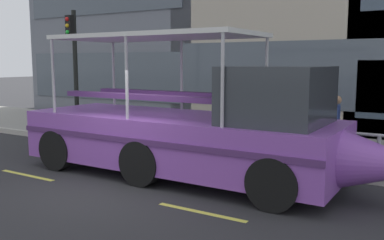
{
  "coord_description": "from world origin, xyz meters",
  "views": [
    {
      "loc": [
        6.14,
        -6.81,
        2.68
      ],
      "look_at": [
        0.83,
        1.79,
        1.3
      ],
      "focal_mm": 40.11,
      "sensor_mm": 36.0,
      "label": 1
    }
  ],
  "objects_px": {
    "duck_tour_boat": "(197,132)",
    "pedestrian_near_bow": "(336,120)",
    "leaned_bicycle": "(90,124)",
    "traffic_light_pole": "(74,59)",
    "pedestrian_mid_left": "(224,115)"
  },
  "relations": [
    {
      "from": "duck_tour_boat",
      "to": "pedestrian_near_bow",
      "type": "xyz_separation_m",
      "value": [
        2.3,
        3.34,
        0.06
      ]
    },
    {
      "from": "leaned_bicycle",
      "to": "pedestrian_near_bow",
      "type": "relative_size",
      "value": 1.08
    },
    {
      "from": "traffic_light_pole",
      "to": "duck_tour_boat",
      "type": "bearing_deg",
      "value": -21.31
    },
    {
      "from": "pedestrian_near_bow",
      "to": "pedestrian_mid_left",
      "type": "distance_m",
      "value": 3.2
    },
    {
      "from": "traffic_light_pole",
      "to": "pedestrian_near_bow",
      "type": "bearing_deg",
      "value": 4.69
    },
    {
      "from": "duck_tour_boat",
      "to": "pedestrian_near_bow",
      "type": "bearing_deg",
      "value": 55.52
    },
    {
      "from": "traffic_light_pole",
      "to": "leaned_bicycle",
      "type": "bearing_deg",
      "value": -15.19
    },
    {
      "from": "pedestrian_mid_left",
      "to": "duck_tour_boat",
      "type": "bearing_deg",
      "value": -73.6
    },
    {
      "from": "duck_tour_boat",
      "to": "pedestrian_near_bow",
      "type": "height_order",
      "value": "duck_tour_boat"
    },
    {
      "from": "traffic_light_pole",
      "to": "leaned_bicycle",
      "type": "height_order",
      "value": "traffic_light_pole"
    },
    {
      "from": "pedestrian_mid_left",
      "to": "traffic_light_pole",
      "type": "bearing_deg",
      "value": -176.26
    },
    {
      "from": "pedestrian_mid_left",
      "to": "pedestrian_near_bow",
      "type": "bearing_deg",
      "value": 6.42
    },
    {
      "from": "pedestrian_near_bow",
      "to": "pedestrian_mid_left",
      "type": "bearing_deg",
      "value": -173.58
    },
    {
      "from": "duck_tour_boat",
      "to": "pedestrian_near_bow",
      "type": "distance_m",
      "value": 4.06
    },
    {
      "from": "leaned_bicycle",
      "to": "duck_tour_boat",
      "type": "xyz_separation_m",
      "value": [
        5.74,
        -2.35,
        0.54
      ]
    }
  ]
}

